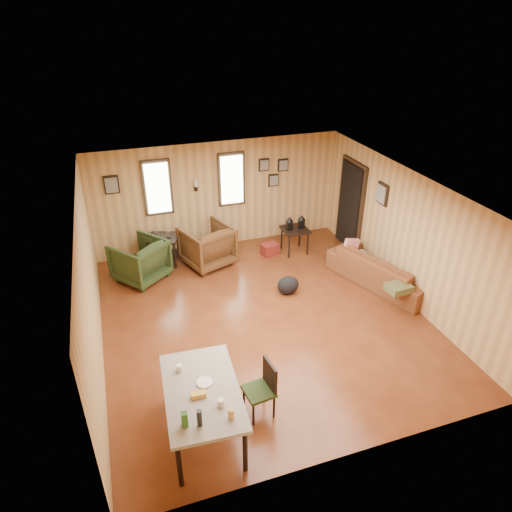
{
  "coord_description": "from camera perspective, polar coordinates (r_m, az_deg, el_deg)",
  "views": [
    {
      "loc": [
        -2.21,
        -6.18,
        4.93
      ],
      "look_at": [
        0.0,
        0.4,
        1.05
      ],
      "focal_mm": 32.0,
      "sensor_mm": 36.0,
      "label": 1
    }
  ],
  "objects": [
    {
      "name": "room",
      "position": [
        7.83,
        1.47,
        0.76
      ],
      "size": [
        5.54,
        6.04,
        2.44
      ],
      "color": "brown",
      "rests_on": "ground"
    },
    {
      "name": "side_table",
      "position": [
        10.05,
        4.91,
        3.57
      ],
      "size": [
        0.55,
        0.55,
        0.88
      ],
      "rotation": [
        0.0,
        0.0,
        0.0
      ],
      "color": "black",
      "rests_on": "ground"
    },
    {
      "name": "dining_chair",
      "position": [
        6.3,
        0.91,
        -15.96
      ],
      "size": [
        0.42,
        0.42,
        0.83
      ],
      "rotation": [
        0.0,
        0.0,
        0.12
      ],
      "color": "#283618",
      "rests_on": "ground"
    },
    {
      "name": "backpack",
      "position": [
        8.77,
        4.03,
        -3.65
      ],
      "size": [
        0.51,
        0.45,
        0.37
      ],
      "rotation": [
        0.0,
        0.0,
        0.38
      ],
      "color": "black",
      "rests_on": "ground"
    },
    {
      "name": "end_table",
      "position": [
        9.84,
        -11.42,
        1.34
      ],
      "size": [
        0.75,
        0.72,
        0.77
      ],
      "rotation": [
        0.0,
        0.0,
        -0.33
      ],
      "color": "black",
      "rests_on": "ground"
    },
    {
      "name": "dining_table",
      "position": [
        5.9,
        -6.77,
        -16.82
      ],
      "size": [
        1.0,
        1.57,
        0.99
      ],
      "rotation": [
        0.0,
        0.0,
        -0.06
      ],
      "color": "gray",
      "rests_on": "ground"
    },
    {
      "name": "recliner_green",
      "position": [
        9.36,
        -14.33,
        -0.32
      ],
      "size": [
        1.23,
        1.22,
        0.93
      ],
      "primitive_type": "imported",
      "rotation": [
        0.0,
        0.0,
        -2.47
      ],
      "color": "#283618",
      "rests_on": "ground"
    },
    {
      "name": "recliner_brown",
      "position": [
        9.64,
        -6.15,
        1.54
      ],
      "size": [
        1.18,
        1.15,
        0.96
      ],
      "primitive_type": "imported",
      "rotation": [
        0.0,
        0.0,
        3.49
      ],
      "color": "#523218",
      "rests_on": "ground"
    },
    {
      "name": "sofa_pillows",
      "position": [
        8.96,
        14.67,
        -1.48
      ],
      "size": [
        0.52,
        1.77,
        0.37
      ],
      "rotation": [
        0.0,
        0.0,
        0.06
      ],
      "color": "brown",
      "rests_on": "sofa"
    },
    {
      "name": "sofa",
      "position": [
        9.27,
        15.5,
        -1.07
      ],
      "size": [
        1.36,
        2.26,
        0.85
      ],
      "primitive_type": "imported",
      "rotation": [
        0.0,
        0.0,
        1.93
      ],
      "color": "brown",
      "rests_on": "ground"
    },
    {
      "name": "cooler",
      "position": [
        10.12,
        1.75,
        0.86
      ],
      "size": [
        0.41,
        0.33,
        0.26
      ],
      "rotation": [
        0.0,
        0.0,
        0.22
      ],
      "color": "maroon",
      "rests_on": "ground"
    }
  ]
}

